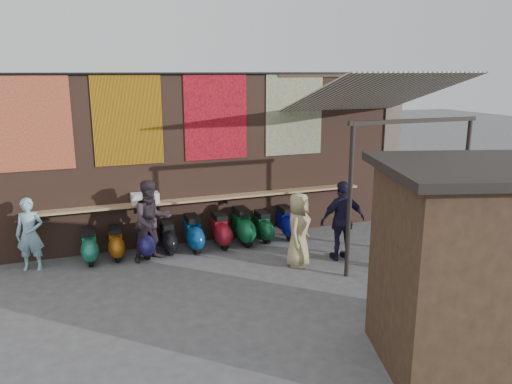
% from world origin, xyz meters
% --- Properties ---
extents(ground, '(70.00, 70.00, 0.00)m').
position_xyz_m(ground, '(0.00, 0.00, 0.00)').
color(ground, '#474749').
rests_on(ground, ground).
extents(brick_wall, '(10.00, 0.40, 4.00)m').
position_xyz_m(brick_wall, '(0.00, 2.70, 2.00)').
color(brick_wall, brown).
rests_on(brick_wall, ground).
extents(pier_right, '(0.50, 0.50, 4.00)m').
position_xyz_m(pier_right, '(5.20, 2.70, 2.00)').
color(pier_right, '#4C4238').
rests_on(pier_right, ground).
extents(eating_counter, '(8.00, 0.32, 0.05)m').
position_xyz_m(eating_counter, '(0.00, 2.33, 1.10)').
color(eating_counter, '#9E7A51').
rests_on(eating_counter, brick_wall).
extents(shelf_box, '(0.60, 0.31, 0.24)m').
position_xyz_m(shelf_box, '(-1.45, 2.30, 1.25)').
color(shelf_box, white).
rests_on(shelf_box, eating_counter).
extents(tapestry_redgold, '(1.50, 0.02, 2.00)m').
position_xyz_m(tapestry_redgold, '(-3.60, 2.48, 3.00)').
color(tapestry_redgold, maroon).
rests_on(tapestry_redgold, brick_wall).
extents(tapestry_sun, '(1.50, 0.02, 2.00)m').
position_xyz_m(tapestry_sun, '(-1.70, 2.48, 3.00)').
color(tapestry_sun, orange).
rests_on(tapestry_sun, brick_wall).
extents(tapestry_orange, '(1.50, 0.02, 2.00)m').
position_xyz_m(tapestry_orange, '(0.30, 2.48, 3.00)').
color(tapestry_orange, '#AF151B').
rests_on(tapestry_orange, brick_wall).
extents(tapestry_multi, '(1.50, 0.02, 2.00)m').
position_xyz_m(tapestry_multi, '(2.30, 2.48, 3.00)').
color(tapestry_multi, '#295699').
rests_on(tapestry_multi, brick_wall).
extents(hang_rail, '(9.50, 0.06, 0.06)m').
position_xyz_m(hang_rail, '(0.00, 2.47, 3.98)').
color(hang_rail, black).
rests_on(hang_rail, brick_wall).
extents(scooter_stool_0, '(0.34, 0.77, 0.73)m').
position_xyz_m(scooter_stool_0, '(-2.72, 2.00, 0.36)').
color(scooter_stool_0, '#1B6F57').
rests_on(scooter_stool_0, ground).
extents(scooter_stool_1, '(0.33, 0.73, 0.70)m').
position_xyz_m(scooter_stool_1, '(-2.17, 2.04, 0.35)').
color(scooter_stool_1, '#8C4A0C').
rests_on(scooter_stool_1, ground).
extents(scooter_stool_2, '(0.34, 0.76, 0.72)m').
position_xyz_m(scooter_stool_2, '(-1.55, 1.95, 0.36)').
color(scooter_stool_2, navy).
rests_on(scooter_stool_2, ground).
extents(scooter_stool_3, '(0.32, 0.72, 0.68)m').
position_xyz_m(scooter_stool_3, '(-1.01, 2.02, 0.34)').
color(scooter_stool_3, black).
rests_on(scooter_stool_3, ground).
extents(scooter_stool_4, '(0.38, 0.84, 0.80)m').
position_xyz_m(scooter_stool_4, '(-0.44, 1.95, 0.40)').
color(scooter_stool_4, navy).
rests_on(scooter_stool_4, ground).
extents(scooter_stool_5, '(0.37, 0.82, 0.78)m').
position_xyz_m(scooter_stool_5, '(0.22, 1.99, 0.39)').
color(scooter_stool_5, maroon).
rests_on(scooter_stool_5, ground).
extents(scooter_stool_6, '(0.40, 0.89, 0.85)m').
position_xyz_m(scooter_stool_6, '(0.78, 1.98, 0.42)').
color(scooter_stool_6, '#0C582A').
rests_on(scooter_stool_6, ground).
extents(scooter_stool_7, '(0.34, 0.76, 0.72)m').
position_xyz_m(scooter_stool_7, '(1.30, 1.99, 0.36)').
color(scooter_stool_7, '#0F4E2B').
rests_on(scooter_stool_7, ground).
extents(scooter_stool_8, '(0.37, 0.82, 0.78)m').
position_xyz_m(scooter_stool_8, '(1.92, 1.99, 0.39)').
color(scooter_stool_8, '#0B0D7F').
rests_on(scooter_stool_8, ground).
extents(diner_left, '(0.63, 0.49, 1.53)m').
position_xyz_m(diner_left, '(-3.86, 2.00, 0.77)').
color(diner_left, '#87B2C4').
rests_on(diner_left, ground).
extents(diner_right, '(0.99, 0.84, 1.78)m').
position_xyz_m(diner_right, '(-1.41, 1.68, 0.89)').
color(diner_right, '#32272F').
rests_on(diner_right, ground).
extents(shopper_navy, '(1.05, 0.49, 1.76)m').
position_xyz_m(shopper_navy, '(2.48, 0.27, 0.88)').
color(shopper_navy, '#191633').
rests_on(shopper_navy, ground).
extents(shopper_grey, '(1.12, 0.68, 1.68)m').
position_xyz_m(shopper_grey, '(3.28, -0.61, 0.84)').
color(shopper_grey, slate).
rests_on(shopper_grey, ground).
extents(shopper_tan, '(0.90, 0.91, 1.59)m').
position_xyz_m(shopper_tan, '(1.43, 0.27, 0.79)').
color(shopper_tan, tan).
rests_on(shopper_tan, ground).
extents(market_stall, '(2.99, 2.56, 2.76)m').
position_xyz_m(market_stall, '(2.19, -3.91, 1.38)').
color(market_stall, black).
rests_on(market_stall, ground).
extents(stall_roof, '(3.37, 2.93, 0.12)m').
position_xyz_m(stall_roof, '(2.19, -3.91, 2.82)').
color(stall_roof, black).
rests_on(stall_roof, market_stall).
extents(stall_sign, '(1.16, 0.38, 0.50)m').
position_xyz_m(stall_sign, '(2.48, -2.97, 2.00)').
color(stall_sign, gold).
rests_on(stall_sign, market_stall).
extents(stall_shelf, '(2.06, 0.70, 0.06)m').
position_xyz_m(stall_shelf, '(2.48, -2.97, 1.01)').
color(stall_shelf, '#473321').
rests_on(stall_shelf, market_stall).
extents(awning_canvas, '(3.20, 3.28, 0.97)m').
position_xyz_m(awning_canvas, '(3.50, 0.90, 3.55)').
color(awning_canvas, beige).
rests_on(awning_canvas, brick_wall).
extents(awning_ledger, '(3.30, 0.08, 0.12)m').
position_xyz_m(awning_ledger, '(3.50, 2.49, 3.95)').
color(awning_ledger, '#33261C').
rests_on(awning_ledger, brick_wall).
extents(awning_header, '(3.00, 0.08, 0.08)m').
position_xyz_m(awning_header, '(3.50, -0.60, 3.08)').
color(awning_header, black).
rests_on(awning_header, awning_post_left).
extents(awning_post_left, '(0.09, 0.09, 3.10)m').
position_xyz_m(awning_post_left, '(2.10, -0.60, 1.55)').
color(awning_post_left, black).
rests_on(awning_post_left, ground).
extents(awning_post_right, '(0.09, 0.09, 3.10)m').
position_xyz_m(awning_post_right, '(4.90, -0.60, 1.55)').
color(awning_post_right, black).
rests_on(awning_post_right, ground).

